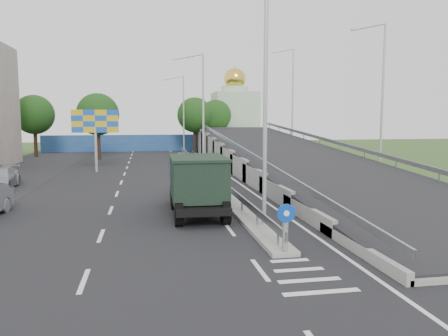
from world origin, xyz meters
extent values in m
plane|color=#2D4C1E|center=(0.00, 0.00, 0.00)|extent=(160.00, 160.00, 0.00)
cube|color=black|center=(-3.00, 20.00, 0.00)|extent=(26.00, 90.00, 0.04)
cube|color=gray|center=(0.00, 24.00, 0.10)|extent=(1.00, 44.00, 0.20)
cube|color=gray|center=(12.30, 24.00, 2.35)|extent=(0.10, 50.00, 0.32)
cube|color=gray|center=(2.80, 24.00, 2.35)|extent=(0.10, 50.00, 0.32)
cube|color=gray|center=(0.00, 24.00, 0.75)|extent=(0.08, 44.00, 0.32)
cylinder|color=gray|center=(0.00, 24.00, 0.50)|extent=(0.09, 0.09, 0.60)
cylinder|color=black|center=(0.00, 2.20, 0.80)|extent=(0.20, 0.20, 1.20)
cylinder|color=#0C3FBF|center=(0.00, 2.12, 1.55)|extent=(0.64, 0.05, 0.64)
cylinder|color=white|center=(0.00, 2.09, 1.55)|extent=(0.20, 0.03, 0.20)
cylinder|color=#B2B5B7|center=(0.30, 6.00, 5.20)|extent=(0.18, 0.18, 10.00)
cylinder|color=#B2B5B7|center=(0.30, 26.00, 5.20)|extent=(0.18, 0.18, 10.00)
cylinder|color=#B2B5B7|center=(-0.90, 26.00, 9.95)|extent=(2.57, 0.12, 0.66)
cube|color=#B2B5B7|center=(-2.10, 26.00, 9.70)|extent=(0.50, 0.18, 0.12)
cylinder|color=#B2B5B7|center=(0.30, 46.00, 5.20)|extent=(0.18, 0.18, 10.00)
cylinder|color=#B2B5B7|center=(-0.90, 46.00, 9.95)|extent=(2.57, 0.12, 0.66)
cube|color=#B2B5B7|center=(-2.10, 46.00, 9.70)|extent=(0.50, 0.18, 0.12)
cube|color=navy|center=(-4.00, 52.00, 1.20)|extent=(30.00, 0.50, 2.40)
cube|color=#B2CCAD|center=(10.00, 60.00, 4.50)|extent=(7.00, 7.00, 9.00)
cylinder|color=#B2CCAD|center=(10.00, 60.00, 9.50)|extent=(4.40, 4.40, 1.00)
sphere|color=gold|center=(10.00, 60.00, 11.20)|extent=(3.60, 3.60, 3.60)
cone|color=gold|center=(10.00, 60.00, 13.20)|extent=(0.30, 0.30, 1.20)
cylinder|color=#B2B5B7|center=(-9.00, 28.00, 2.00)|extent=(0.24, 0.24, 4.00)
cube|color=gold|center=(-9.00, 28.00, 4.50)|extent=(4.00, 0.20, 2.00)
cylinder|color=black|center=(-10.00, 40.00, 2.00)|extent=(0.44, 0.44, 4.00)
sphere|color=#0E360E|center=(-10.00, 40.00, 5.20)|extent=(4.80, 4.80, 4.80)
cylinder|color=black|center=(2.00, 48.00, 2.00)|extent=(0.44, 0.44, 4.00)
sphere|color=#0E360E|center=(2.00, 48.00, 5.20)|extent=(4.80, 4.80, 4.80)
cylinder|color=black|center=(-18.00, 45.00, 2.00)|extent=(0.44, 0.44, 4.00)
sphere|color=#0E360E|center=(-18.00, 45.00, 5.20)|extent=(4.80, 4.80, 4.80)
cylinder|color=black|center=(6.00, 55.00, 2.00)|extent=(0.44, 0.44, 4.00)
sphere|color=#0E360E|center=(6.00, 55.00, 5.20)|extent=(4.80, 4.80, 4.80)
cylinder|color=black|center=(-3.21, 11.69, 0.57)|extent=(0.38, 1.15, 1.15)
cylinder|color=black|center=(-1.12, 11.66, 0.57)|extent=(0.38, 1.15, 1.15)
cylinder|color=black|center=(-3.23, 10.75, 0.57)|extent=(0.38, 1.15, 1.15)
cylinder|color=black|center=(-1.14, 10.72, 0.57)|extent=(0.38, 1.15, 1.15)
cylinder|color=black|center=(-3.28, 7.09, 0.57)|extent=(0.38, 1.15, 1.15)
cylinder|color=black|center=(-1.19, 7.06, 0.57)|extent=(0.38, 1.15, 1.15)
cube|color=black|center=(-2.20, 9.48, 0.73)|extent=(2.49, 6.51, 0.31)
cube|color=#0D1D93|center=(-2.16, 11.93, 1.78)|extent=(2.43, 1.71, 1.78)
cube|color=black|center=(-2.15, 12.74, 2.24)|extent=(1.98, 0.09, 0.73)
cube|color=black|center=(-2.15, 12.82, 0.68)|extent=(2.40, 0.19, 0.52)
cube|color=black|center=(-2.21, 8.85, 1.88)|extent=(2.56, 4.00, 1.88)
cube|color=black|center=(-2.21, 8.85, 2.87)|extent=(2.67, 4.11, 0.13)
camera|label=1|loc=(-4.63, -11.78, 4.75)|focal=35.00mm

